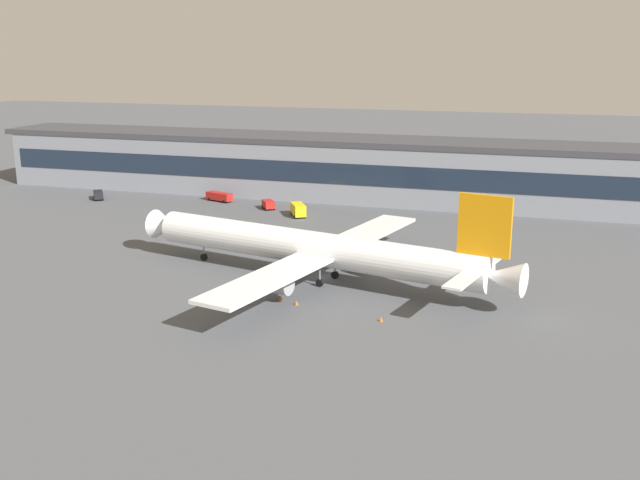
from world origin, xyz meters
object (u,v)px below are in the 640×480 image
object	(u,v)px
crew_van	(298,209)
baggage_tug	(268,204)
traffic_cone_1	(381,319)
belt_loader	(220,196)
traffic_cone_2	(296,303)
traffic_cone_0	(281,298)
follow_me_car	(98,195)
airliner	(317,249)

from	to	relation	value
crew_van	baggage_tug	world-z (taller)	crew_van
traffic_cone_1	crew_van	bearing A→B (deg)	118.91
belt_loader	traffic_cone_2	xyz separation A→B (m)	(38.42, -58.95, -0.85)
traffic_cone_0	traffic_cone_2	bearing A→B (deg)	-22.25
baggage_tug	traffic_cone_2	bearing A→B (deg)	-65.19
belt_loader	traffic_cone_0	xyz separation A→B (m)	(35.81, -57.88, -0.79)
follow_me_car	crew_van	bearing A→B (deg)	-3.18
belt_loader	traffic_cone_1	world-z (taller)	belt_loader
belt_loader	follow_me_car	distance (m)	27.44
traffic_cone_1	traffic_cone_0	bearing A→B (deg)	165.92
traffic_cone_0	traffic_cone_1	distance (m)	15.05
belt_loader	traffic_cone_1	bearing A→B (deg)	-50.68
traffic_cone_0	traffic_cone_2	xyz separation A→B (m)	(2.61, -1.07, -0.07)
airliner	traffic_cone_1	bearing A→B (deg)	-46.91
baggage_tug	traffic_cone_2	xyz separation A→B (m)	(25.20, -54.51, -0.78)
traffic_cone_1	traffic_cone_2	distance (m)	12.27
crew_van	traffic_cone_0	xyz separation A→B (m)	(14.48, -49.00, -1.09)
crew_van	follow_me_car	bearing A→B (deg)	176.82
follow_me_car	traffic_cone_2	size ratio (longest dim) A/B	7.76
follow_me_car	traffic_cone_0	xyz separation A→B (m)	(62.53, -51.67, -0.72)
crew_van	traffic_cone_0	bearing A→B (deg)	-73.54
airliner	crew_van	distance (m)	42.75
follow_me_car	traffic_cone_0	world-z (taller)	follow_me_car
belt_loader	baggage_tug	world-z (taller)	belt_loader
airliner	follow_me_car	distance (m)	77.11
crew_van	traffic_cone_0	distance (m)	51.11
baggage_tug	belt_loader	bearing A→B (deg)	161.44
belt_loader	traffic_cone_0	bearing A→B (deg)	-58.26
belt_loader	airliner	bearing A→B (deg)	-51.81
baggage_tug	traffic_cone_2	distance (m)	60.06
crew_van	traffic_cone_2	size ratio (longest dim) A/B	9.28
traffic_cone_0	traffic_cone_2	size ratio (longest dim) A/B	1.22
belt_loader	baggage_tug	bearing A→B (deg)	-18.56
traffic_cone_1	traffic_cone_2	world-z (taller)	traffic_cone_2
crew_van	follow_me_car	world-z (taller)	crew_van
airliner	traffic_cone_1	xyz separation A→B (m)	(12.53, -13.39, -4.51)
baggage_tug	traffic_cone_1	distance (m)	68.15
follow_me_car	traffic_cone_2	world-z (taller)	follow_me_car
baggage_tug	traffic_cone_0	distance (m)	58.03
traffic_cone_0	traffic_cone_1	xyz separation A→B (m)	(14.60, -3.66, -0.07)
crew_van	traffic_cone_1	xyz separation A→B (m)	(29.08, -52.66, -1.16)
follow_me_car	traffic_cone_2	distance (m)	83.82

